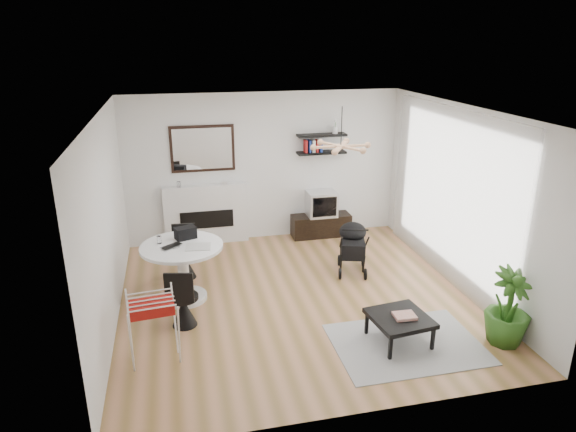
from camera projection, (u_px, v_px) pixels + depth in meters
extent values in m
plane|color=olive|center=(297.00, 298.00, 7.49)|extent=(5.00, 5.00, 0.00)
plane|color=white|center=(298.00, 111.00, 6.59)|extent=(5.00, 5.00, 0.00)
plane|color=white|center=(265.00, 167.00, 9.34)|extent=(5.00, 0.00, 5.00)
plane|color=white|center=(107.00, 225.00, 6.52)|extent=(0.00, 5.00, 5.00)
plane|color=white|center=(462.00, 198.00, 7.56)|extent=(0.00, 5.00, 5.00)
cube|color=white|center=(449.00, 195.00, 7.73)|extent=(0.04, 3.60, 2.60)
cube|color=white|center=(206.00, 214.00, 9.30)|extent=(1.50, 0.15, 1.10)
cube|color=black|center=(207.00, 219.00, 9.27)|extent=(0.95, 0.06, 0.32)
cube|color=black|center=(203.00, 149.00, 8.96)|extent=(1.12, 0.03, 0.82)
cube|color=white|center=(203.00, 149.00, 8.94)|extent=(1.02, 0.01, 0.72)
cube|color=black|center=(321.00, 153.00, 9.35)|extent=(0.90, 0.25, 0.04)
cube|color=black|center=(322.00, 135.00, 9.25)|extent=(0.90, 0.25, 0.04)
cube|color=black|center=(321.00, 225.00, 9.75)|extent=(1.11, 0.39, 0.42)
cube|color=silver|center=(321.00, 203.00, 9.60)|extent=(0.54, 0.47, 0.47)
cube|color=black|center=(325.00, 207.00, 9.39)|extent=(0.45, 0.01, 0.37)
cylinder|color=white|center=(185.00, 297.00, 7.45)|extent=(0.62, 0.62, 0.07)
cylinder|color=white|center=(183.00, 272.00, 7.31)|extent=(0.16, 0.16, 0.74)
cylinder|color=white|center=(182.00, 247.00, 7.18)|extent=(1.16, 1.16, 0.04)
imported|color=black|center=(173.00, 247.00, 7.08)|extent=(0.36, 0.33, 0.02)
cube|color=black|center=(185.00, 233.00, 7.38)|extent=(0.33, 0.26, 0.17)
cube|color=silver|center=(198.00, 247.00, 7.11)|extent=(0.37, 0.32, 0.01)
cylinder|color=white|center=(159.00, 240.00, 7.22)|extent=(0.07, 0.07, 0.11)
cylinder|color=black|center=(184.00, 254.00, 8.00)|extent=(0.40, 0.40, 0.05)
cone|color=black|center=(185.00, 266.00, 8.07)|extent=(0.33, 0.33, 0.38)
cube|color=black|center=(184.00, 236.00, 8.09)|extent=(0.36, 0.06, 0.41)
cylinder|color=black|center=(183.00, 297.00, 6.66)|extent=(0.40, 0.40, 0.05)
cone|color=black|center=(184.00, 312.00, 6.73)|extent=(0.33, 0.33, 0.38)
cube|color=black|center=(179.00, 288.00, 6.41)|extent=(0.36, 0.11, 0.41)
cube|color=maroon|center=(151.00, 306.00, 5.78)|extent=(0.51, 0.33, 0.13)
cube|color=black|center=(353.00, 247.00, 8.17)|extent=(0.50, 0.62, 0.25)
ellipsoid|color=black|center=(353.00, 232.00, 8.26)|extent=(0.43, 0.43, 0.31)
cylinder|color=black|center=(355.00, 230.00, 7.71)|extent=(0.39, 0.14, 0.03)
torus|color=black|center=(339.00, 260.00, 8.54)|extent=(0.10, 0.19, 0.19)
torus|color=black|center=(363.00, 261.00, 8.52)|extent=(0.10, 0.19, 0.19)
torus|color=black|center=(340.00, 274.00, 8.07)|extent=(0.10, 0.19, 0.19)
torus|color=black|center=(365.00, 274.00, 8.04)|extent=(0.10, 0.19, 0.19)
cube|color=gray|center=(406.00, 344.00, 6.36)|extent=(1.80, 1.30, 0.01)
cube|color=black|center=(400.00, 318.00, 6.31)|extent=(0.76, 0.76, 0.06)
cube|color=black|center=(390.00, 348.00, 6.02)|extent=(0.04, 0.04, 0.29)
cube|color=black|center=(433.00, 339.00, 6.20)|extent=(0.04, 0.04, 0.29)
cube|color=black|center=(367.00, 323.00, 6.54)|extent=(0.04, 0.04, 0.29)
cube|color=black|center=(407.00, 315.00, 6.72)|extent=(0.04, 0.04, 0.29)
cube|color=#CD4833|center=(405.00, 316.00, 6.27)|extent=(0.27, 0.22, 0.04)
imported|color=#2F611B|center=(508.00, 307.00, 6.26)|extent=(0.69, 0.69, 0.98)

